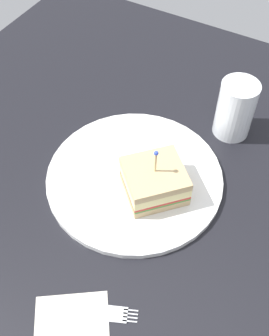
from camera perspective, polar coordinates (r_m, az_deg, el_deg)
The scene contains 6 objects.
ground_plane at distance 72.09cm, azimuth 0.00°, elevation -2.00°, with size 96.47×96.47×2.00cm, color black.
plate at distance 70.88cm, azimuth 0.00°, elevation -1.27°, with size 29.42×29.42×1.03cm, color white.
sandwich_half_center at distance 66.59cm, azimuth 2.71°, elevation -1.75°, with size 12.50×12.51×9.68cm.
drink_glass at distance 77.25cm, azimuth 13.36°, elevation 7.43°, with size 6.63×6.63×10.81cm.
napkin at distance 60.36cm, azimuth -8.46°, elevation -20.31°, with size 9.85×8.86×0.15cm, color beige.
fork at distance 60.41cm, azimuth -4.28°, elevation -18.84°, with size 11.83×5.89×0.35cm.
Camera 1 is at (-20.97, 37.42, 56.94)cm, focal length 45.25 mm.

